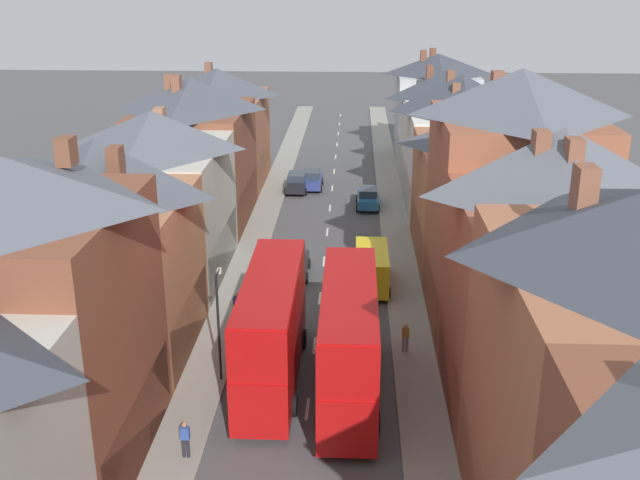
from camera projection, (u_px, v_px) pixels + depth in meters
pavement_left at (263, 222)px, 57.98m from camera, size 2.20×104.00×0.14m
pavement_right at (394, 224)px, 57.54m from camera, size 2.20×104.00×0.14m
centre_line_dashes at (327, 232)px, 55.91m from camera, size 0.14×97.80×0.01m
terrace_row_left at (123, 229)px, 39.37m from camera, size 8.00×66.58×12.59m
terrace_row_right at (499, 204)px, 42.48m from camera, size 8.00×75.31×13.91m
double_decker_bus_lead at (349, 339)px, 33.62m from camera, size 2.74×10.80×5.30m
double_decker_bus_mid_street at (272, 327)px, 34.79m from camera, size 2.74×10.80×5.30m
car_near_blue at (297, 182)px, 66.00m from camera, size 1.90×4.39×1.68m
car_near_silver at (294, 263)px, 47.77m from camera, size 1.90×3.81×1.62m
car_parked_left_a at (368, 197)px, 61.47m from camera, size 1.90×4.18×1.68m
car_parked_right_a at (272, 270)px, 46.64m from camera, size 1.90×4.46×1.68m
car_parked_left_b at (312, 179)px, 66.77m from camera, size 1.90×4.00×1.69m
delivery_van at (372, 267)px, 45.71m from camera, size 2.20×5.20×2.41m
pedestrian_near_right at (185, 438)px, 29.55m from camera, size 0.36×0.22×1.61m
pedestrian_mid_left at (405, 336)px, 37.79m from camera, size 0.36×0.22×1.61m
pedestrian_mid_right at (236, 304)px, 41.34m from camera, size 0.36×0.22×1.61m
street_lamp at (219, 318)px, 34.64m from camera, size 0.20×1.12×5.50m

